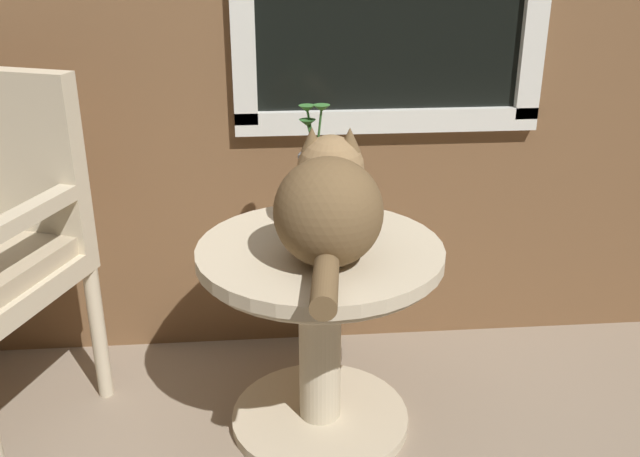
{
  "coord_description": "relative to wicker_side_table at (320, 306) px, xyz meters",
  "views": [
    {
      "loc": [
        -0.04,
        -1.41,
        1.3
      ],
      "look_at": [
        0.1,
        0.24,
        0.6
      ],
      "focal_mm": 39.98,
      "sensor_mm": 36.0,
      "label": 1
    }
  ],
  "objects": [
    {
      "name": "wicker_side_table",
      "position": [
        0.0,
        0.0,
        0.0
      ],
      "size": [
        0.64,
        0.64,
        0.55
      ],
      "color": "beige",
      "rests_on": "ground_plane"
    },
    {
      "name": "pewter_vase_with_ivy",
      "position": [
        0.0,
        0.17,
        0.27
      ],
      "size": [
        0.14,
        0.14,
        0.33
      ],
      "color": "slate",
      "rests_on": "wicker_side_table"
    },
    {
      "name": "cat",
      "position": [
        0.02,
        -0.06,
        0.31
      ],
      "size": [
        0.3,
        0.61,
        0.29
      ],
      "color": "brown",
      "rests_on": "wicker_side_table"
    }
  ]
}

